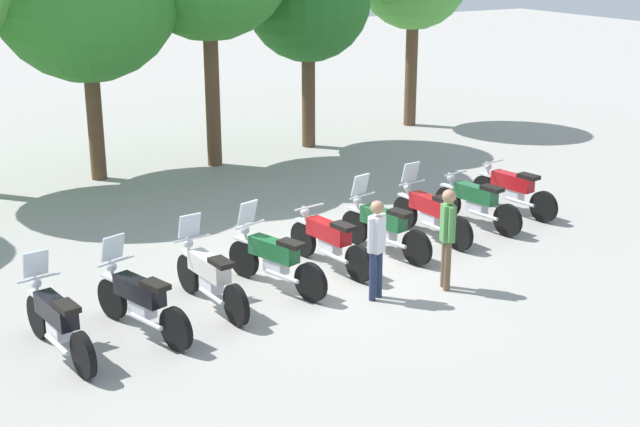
{
  "coord_description": "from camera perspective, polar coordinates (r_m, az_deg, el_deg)",
  "views": [
    {
      "loc": [
        -7.18,
        -12.18,
        5.58
      ],
      "look_at": [
        0.0,
        0.5,
        0.9
      ],
      "focal_mm": 49.31,
      "sensor_mm": 36.0,
      "label": 1
    }
  ],
  "objects": [
    {
      "name": "motorcycle_2",
      "position": [
        13.7,
        -7.19,
        -4.04
      ],
      "size": [
        0.62,
        2.19,
        1.37
      ],
      "rotation": [
        0.0,
        0.0,
        1.67
      ],
      "color": "black",
      "rests_on": "ground_plane"
    },
    {
      "name": "motorcycle_8",
      "position": [
        18.6,
        12.4,
        1.54
      ],
      "size": [
        0.62,
        2.18,
        0.99
      ],
      "rotation": [
        0.0,
        0.0,
        1.73
      ],
      "color": "black",
      "rests_on": "ground_plane"
    },
    {
      "name": "motorcycle_3",
      "position": [
        14.33,
        -3.0,
        -2.92
      ],
      "size": [
        0.87,
        2.11,
        1.37
      ],
      "rotation": [
        0.0,
        0.0,
        1.88
      ],
      "color": "black",
      "rests_on": "ground_plane"
    },
    {
      "name": "motorcycle_6",
      "position": [
        16.76,
        7.16,
        0.08
      ],
      "size": [
        0.62,
        2.19,
        1.37
      ],
      "rotation": [
        0.0,
        0.0,
        1.66
      ],
      "color": "black",
      "rests_on": "ground_plane"
    },
    {
      "name": "person_1",
      "position": [
        14.27,
        8.27,
        -1.16
      ],
      "size": [
        0.29,
        0.4,
        1.69
      ],
      "rotation": [
        0.0,
        0.0,
        2.79
      ],
      "color": "brown",
      "rests_on": "ground_plane"
    },
    {
      "name": "motorcycle_4",
      "position": [
        15.16,
        0.59,
        -1.77
      ],
      "size": [
        0.62,
        2.18,
        0.99
      ],
      "rotation": [
        0.0,
        0.0,
        1.72
      ],
      "color": "black",
      "rests_on": "ground_plane"
    },
    {
      "name": "person_0",
      "position": [
        13.77,
        3.69,
        -1.9
      ],
      "size": [
        0.4,
        0.28,
        1.63
      ],
      "rotation": [
        0.0,
        0.0,
        1.94
      ],
      "color": "#232D4C",
      "rests_on": "ground_plane"
    },
    {
      "name": "motorcycle_7",
      "position": [
        17.6,
        10.09,
        0.75
      ],
      "size": [
        0.64,
        2.18,
        0.99
      ],
      "rotation": [
        0.0,
        0.0,
        1.74
      ],
      "color": "black",
      "rests_on": "ground_plane"
    },
    {
      "name": "ground_plane",
      "position": [
        15.2,
        0.93,
        -3.73
      ],
      "size": [
        80.0,
        80.0,
        0.0
      ],
      "primitive_type": "plane",
      "color": "#9E9B93"
    },
    {
      "name": "motorcycle_0",
      "position": [
        12.61,
        -16.7,
        -6.68
      ],
      "size": [
        0.62,
        2.18,
        1.37
      ],
      "rotation": [
        0.0,
        0.0,
        1.72
      ],
      "color": "black",
      "rests_on": "ground_plane"
    },
    {
      "name": "motorcycle_5",
      "position": [
        15.88,
        4.14,
        -0.83
      ],
      "size": [
        0.72,
        2.16,
        1.37
      ],
      "rotation": [
        0.0,
        0.0,
        1.79
      ],
      "color": "black",
      "rests_on": "ground_plane"
    },
    {
      "name": "motorcycle_1",
      "position": [
        12.99,
        -11.59,
        -5.52
      ],
      "size": [
        0.85,
        2.12,
        1.37
      ],
      "rotation": [
        0.0,
        0.0,
        1.87
      ],
      "color": "black",
      "rests_on": "ground_plane"
    }
  ]
}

